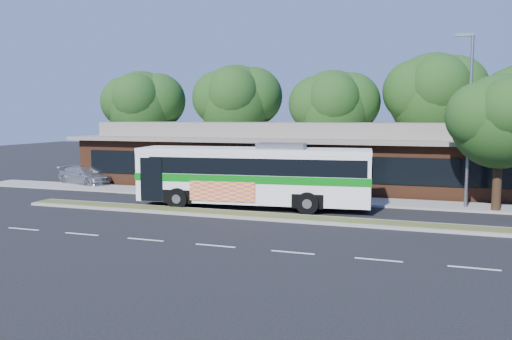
{
  "coord_description": "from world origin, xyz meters",
  "views": [
    {
      "loc": [
        7.19,
        -22.0,
        4.85
      ],
      "look_at": [
        -1.1,
        3.28,
        2.0
      ],
      "focal_mm": 35.0,
      "sensor_mm": 36.0,
      "label": 1
    }
  ],
  "objects_px": {
    "lamp_post": "(469,116)",
    "transit_bus": "(254,172)",
    "sidewalk_tree": "(507,119)",
    "sedan": "(85,176)"
  },
  "relations": [
    {
      "from": "lamp_post",
      "to": "transit_bus",
      "type": "height_order",
      "value": "lamp_post"
    },
    {
      "from": "lamp_post",
      "to": "sidewalk_tree",
      "type": "xyz_separation_m",
      "value": [
        1.78,
        -0.29,
        -0.18
      ]
    },
    {
      "from": "transit_bus",
      "to": "sidewalk_tree",
      "type": "distance_m",
      "value": 13.06
    },
    {
      "from": "lamp_post",
      "to": "transit_bus",
      "type": "distance_m",
      "value": 11.49
    },
    {
      "from": "lamp_post",
      "to": "transit_bus",
      "type": "bearing_deg",
      "value": -164.37
    },
    {
      "from": "sedan",
      "to": "sidewalk_tree",
      "type": "height_order",
      "value": "sidewalk_tree"
    },
    {
      "from": "sedan",
      "to": "sidewalk_tree",
      "type": "distance_m",
      "value": 27.18
    },
    {
      "from": "transit_bus",
      "to": "sedan",
      "type": "bearing_deg",
      "value": 155.83
    },
    {
      "from": "lamp_post",
      "to": "sedan",
      "type": "height_order",
      "value": "lamp_post"
    },
    {
      "from": "lamp_post",
      "to": "sidewalk_tree",
      "type": "height_order",
      "value": "lamp_post"
    }
  ]
}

